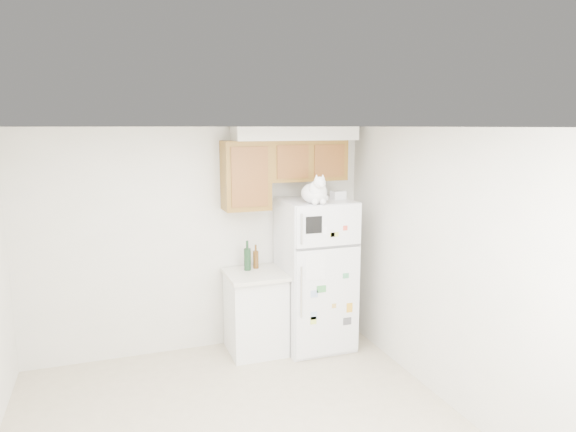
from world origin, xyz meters
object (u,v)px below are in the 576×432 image
bottle_green (247,256)px  storage_box_back (318,193)px  base_counter (255,312)px  cat (315,192)px  refrigerator (315,274)px  storage_box_front (338,195)px  bottle_amber (256,257)px

bottle_green → storage_box_back: bearing=-1.8°
base_counter → bottle_green: 0.64m
base_counter → storage_box_back: 1.50m
cat → storage_box_back: cat is taller
refrigerator → storage_box_front: 0.93m
storage_box_back → bottle_green: (-0.83, 0.03, -0.66)m
bottle_green → bottle_amber: bearing=21.9°
cat → bottle_green: bearing=146.8°
storage_box_back → cat: bearing=-139.8°
storage_box_front → bottle_amber: size_ratio=0.55×
refrigerator → cat: 1.00m
cat → bottle_green: size_ratio=1.37×
storage_box_front → refrigerator: bearing=170.8°
refrigerator → base_counter: 0.79m
cat → bottle_amber: (-0.53, 0.46, -0.77)m
cat → storage_box_back: (0.19, 0.39, -0.07)m
refrigerator → bottle_green: 0.80m
storage_box_front → bottle_green: storage_box_front is taller
storage_box_front → bottle_green: (-1.01, 0.19, -0.66)m
base_counter → storage_box_front: bearing=-5.2°
refrigerator → storage_box_back: bearing=62.3°
base_counter → cat: (0.58, -0.31, 1.36)m
refrigerator → bottle_amber: size_ratio=6.25×
cat → bottle_amber: size_ratio=1.69×
cat → base_counter: bearing=152.0°
storage_box_back → storage_box_front: storage_box_back is taller
refrigerator → cat: bearing=-114.7°
base_counter → cat: size_ratio=2.00×
base_counter → storage_box_back: bearing=6.0°
bottle_green → refrigerator: bearing=-13.7°
bottle_green → storage_box_front: bearing=-10.9°
bottle_green → bottle_amber: bottle_green is taller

